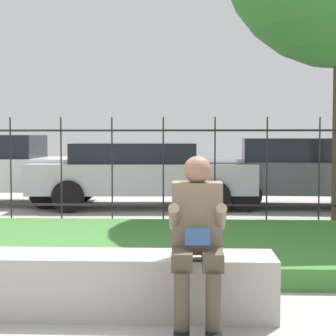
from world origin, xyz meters
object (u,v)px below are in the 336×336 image
Objects in this scene: person_seated_reader at (197,234)px; car_parked_right at (309,171)px; stone_bench at (111,287)px; car_parked_center at (141,172)px.

person_seated_reader is 7.68m from car_parked_right.
person_seated_reader is at bearing -23.11° from stone_bench.
car_parked_right is (3.03, 7.02, 0.52)m from stone_bench.
car_parked_center is at bearing -175.85° from car_parked_right.
car_parked_right is at bearing 66.64° from stone_bench.
car_parked_center is (-3.41, -0.07, -0.04)m from car_parked_right.
person_seated_reader is (0.69, -0.30, 0.49)m from stone_bench.
person_seated_reader is 7.32m from car_parked_center.
car_parked_right is (2.34, 7.31, 0.03)m from person_seated_reader.
car_parked_center is (-0.38, 6.95, 0.49)m from stone_bench.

